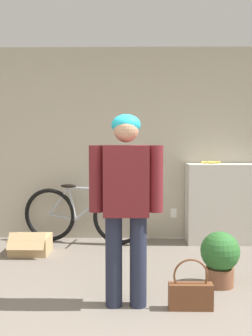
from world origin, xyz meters
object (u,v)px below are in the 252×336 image
at_px(person, 126,193).
at_px(banana, 210,162).
at_px(potted_plant, 220,256).
at_px(cardboard_box, 31,245).
at_px(bicycle, 84,215).
at_px(handbag, 191,293).

distance_m(person, banana, 2.33).
bearing_deg(potted_plant, cardboard_box, 153.56).
bearing_deg(bicycle, person, -63.59).
height_order(person, bicycle, person).
bearing_deg(banana, cardboard_box, -165.23).
distance_m(handbag, potted_plant, 0.64).
height_order(person, potted_plant, person).
xyz_separation_m(banana, potted_plant, (-0.22, -1.61, -0.78)).
relative_size(bicycle, banana, 5.87).
relative_size(banana, handbag, 0.68).
bearing_deg(banana, potted_plant, -97.64).
distance_m(person, handbag, 0.96).
bearing_deg(potted_plant, bicycle, 134.01).
bearing_deg(potted_plant, person, -152.34).
distance_m(bicycle, cardboard_box, 0.81).
distance_m(banana, handbag, 2.39).
bearing_deg(cardboard_box, banana, 14.77).
xyz_separation_m(person, handbag, (0.52, -0.06, -0.81)).
bearing_deg(handbag, cardboard_box, 137.86).
xyz_separation_m(banana, handbag, (-0.56, -2.12, -0.93)).
distance_m(banana, cardboard_box, 2.52).
bearing_deg(bicycle, potted_plant, -36.18).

